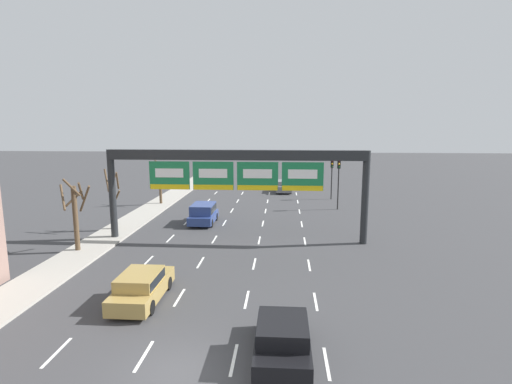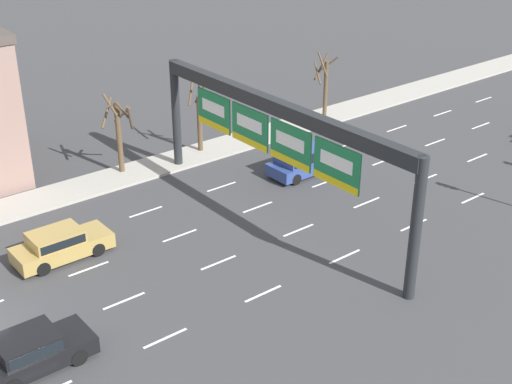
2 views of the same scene
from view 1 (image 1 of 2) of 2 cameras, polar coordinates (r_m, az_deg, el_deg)
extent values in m
plane|color=#3D3D3F|center=(15.00, -10.58, -24.29)|extent=(220.00, 220.00, 0.00)
cube|color=white|center=(17.54, -26.57, -19.80)|extent=(0.12, 2.00, 0.01)
cube|color=white|center=(21.51, -19.68, -13.74)|extent=(0.12, 2.00, 0.01)
cube|color=white|center=(25.84, -15.22, -9.52)|extent=(0.12, 2.00, 0.01)
cube|color=white|center=(30.38, -12.13, -6.51)|extent=(0.12, 2.00, 0.01)
cube|color=white|center=(35.04, -9.89, -4.27)|extent=(0.12, 2.00, 0.01)
cube|color=white|center=(39.79, -8.18, -2.56)|extent=(0.12, 2.00, 0.01)
cube|color=white|center=(44.59, -6.84, -1.22)|extent=(0.12, 2.00, 0.01)
cube|color=white|center=(49.43, -5.76, -0.13)|extent=(0.12, 2.00, 0.01)
cube|color=white|center=(54.30, -4.88, 0.76)|extent=(0.12, 2.00, 0.01)
cube|color=white|center=(59.19, -4.14, 1.50)|extent=(0.12, 2.00, 0.01)
cube|color=white|center=(16.24, -15.71, -21.61)|extent=(0.12, 2.00, 0.01)
cube|color=white|center=(20.46, -10.89, -14.57)|extent=(0.12, 2.00, 0.01)
cube|color=white|center=(24.98, -7.94, -9.95)|extent=(0.12, 2.00, 0.01)
cube|color=white|center=(29.65, -5.95, -6.74)|extent=(0.12, 2.00, 0.01)
cube|color=white|center=(34.41, -4.53, -4.42)|extent=(0.12, 2.00, 0.01)
cube|color=white|center=(39.24, -3.46, -2.65)|extent=(0.12, 2.00, 0.01)
cube|color=white|center=(44.10, -2.62, -1.28)|extent=(0.12, 2.00, 0.01)
cube|color=white|center=(48.99, -1.96, -0.18)|extent=(0.12, 2.00, 0.01)
cube|color=white|center=(53.90, -1.41, 0.72)|extent=(0.12, 2.00, 0.01)
cube|color=white|center=(58.82, -0.96, 1.47)|extent=(0.12, 2.00, 0.01)
cube|color=white|center=(15.54, -3.18, -22.78)|extent=(0.12, 2.00, 0.01)
cube|color=white|center=(19.92, -1.34, -15.09)|extent=(0.12, 2.00, 0.01)
cube|color=white|center=(24.53, -0.25, -10.22)|extent=(0.12, 2.00, 0.01)
cube|color=white|center=(29.27, 0.47, -6.91)|extent=(0.12, 2.00, 0.01)
cube|color=white|center=(34.09, 0.99, -4.52)|extent=(0.12, 2.00, 0.01)
cube|color=white|center=(38.95, 1.37, -2.73)|extent=(0.12, 2.00, 0.01)
cube|color=white|center=(43.85, 1.67, -1.34)|extent=(0.12, 2.00, 0.01)
cube|color=white|center=(48.76, 1.90, -0.22)|extent=(0.12, 2.00, 0.01)
cube|color=white|center=(53.69, 2.10, 0.69)|extent=(0.12, 2.00, 0.01)
cube|color=white|center=(58.63, 2.26, 1.44)|extent=(0.12, 2.00, 0.01)
cube|color=white|center=(15.53, 10.05, -22.95)|extent=(0.12, 2.00, 0.01)
cube|color=white|center=(19.91, 8.51, -15.21)|extent=(0.12, 2.00, 0.01)
cube|color=white|center=(24.53, 7.59, -10.31)|extent=(0.12, 2.00, 0.01)
cube|color=white|center=(29.27, 6.98, -6.98)|extent=(0.12, 2.00, 0.01)
cube|color=white|center=(34.09, 6.55, -4.59)|extent=(0.12, 2.00, 0.01)
cube|color=white|center=(38.95, 6.23, -2.79)|extent=(0.12, 2.00, 0.01)
cube|color=white|center=(43.84, 5.98, -1.39)|extent=(0.12, 2.00, 0.01)
cube|color=white|center=(48.76, 5.78, -0.27)|extent=(0.12, 2.00, 0.01)
cube|color=white|center=(53.69, 5.62, 0.65)|extent=(0.12, 2.00, 0.01)
cube|color=white|center=(58.63, 5.48, 1.40)|extent=(0.12, 2.00, 0.01)
cylinder|color=#232628|center=(30.83, -19.82, -0.37)|extent=(0.50, 0.50, 6.58)
cylinder|color=#232628|center=(28.80, 15.31, -0.81)|extent=(0.50, 0.50, 6.58)
cube|color=#232628|center=(28.05, -2.92, 5.30)|extent=(18.10, 0.60, 0.70)
cube|color=#197542|center=(28.80, -12.26, 2.33)|extent=(2.87, 0.08, 1.98)
cube|color=white|center=(28.74, -12.29, 2.67)|extent=(2.01, 0.02, 0.63)
cube|color=yellow|center=(28.87, -12.22, 0.73)|extent=(2.81, 0.02, 0.36)
cube|color=#197542|center=(28.09, -6.14, 2.32)|extent=(2.87, 0.08, 1.98)
cube|color=white|center=(28.03, -6.16, 2.67)|extent=(2.01, 0.02, 0.63)
cube|color=yellow|center=(28.16, -6.12, 0.67)|extent=(2.81, 0.02, 0.36)
cube|color=#197542|center=(27.72, 0.22, 2.28)|extent=(2.87, 0.08, 1.98)
cube|color=white|center=(27.65, 0.22, 2.63)|extent=(2.01, 0.02, 0.63)
cube|color=yellow|center=(27.79, 0.21, 0.61)|extent=(2.81, 0.02, 0.36)
cube|color=#197542|center=(27.69, 6.67, 2.20)|extent=(2.87, 0.08, 1.98)
cube|color=white|center=(27.63, 6.68, 2.56)|extent=(2.01, 0.02, 0.63)
cube|color=yellow|center=(27.76, 6.64, 0.53)|extent=(2.81, 0.02, 0.36)
cube|color=#A88947|center=(20.33, -15.90, -13.25)|extent=(1.86, 4.58, 0.71)
cube|color=#A88947|center=(19.85, -16.26, -11.84)|extent=(1.71, 2.38, 0.57)
cube|color=black|center=(19.85, -16.26, -11.84)|extent=(1.74, 2.19, 0.41)
cylinder|color=black|center=(21.88, -16.75, -12.25)|extent=(0.22, 0.66, 0.66)
cylinder|color=black|center=(21.36, -12.43, -12.61)|extent=(0.22, 0.66, 0.66)
cylinder|color=black|center=(19.55, -19.67, -15.12)|extent=(0.22, 0.66, 0.66)
cylinder|color=black|center=(18.97, -14.84, -15.66)|extent=(0.22, 0.66, 0.66)
cube|color=slate|center=(50.21, 3.98, 0.70)|extent=(1.90, 4.78, 0.75)
cube|color=slate|center=(49.83, 3.99, 1.36)|extent=(1.75, 2.48, 0.50)
cube|color=black|center=(49.83, 3.99, 1.36)|extent=(1.78, 2.29, 0.36)
cylinder|color=black|center=(51.67, 3.02, 0.69)|extent=(0.22, 0.66, 0.66)
cylinder|color=black|center=(51.67, 4.93, 0.67)|extent=(0.22, 0.66, 0.66)
cylinder|color=black|center=(48.84, 2.97, 0.17)|extent=(0.22, 0.66, 0.66)
cylinder|color=black|center=(48.84, 4.99, 0.15)|extent=(0.22, 0.66, 0.66)
cube|color=navy|center=(34.30, -7.52, -3.59)|extent=(1.95, 3.94, 0.69)
cube|color=navy|center=(34.10, -7.56, -2.38)|extent=(1.79, 2.76, 0.81)
cube|color=black|center=(34.10, -7.56, -2.38)|extent=(1.83, 2.54, 0.59)
cylinder|color=black|center=(35.65, -8.54, -3.46)|extent=(0.22, 0.66, 0.66)
cylinder|color=black|center=(35.32, -5.72, -3.53)|extent=(0.22, 0.66, 0.66)
cylinder|color=black|center=(33.42, -9.41, -4.37)|extent=(0.22, 0.66, 0.66)
cylinder|color=black|center=(33.06, -6.41, -4.45)|extent=(0.22, 0.66, 0.66)
cube|color=black|center=(15.48, 3.79, -20.57)|extent=(1.93, 4.26, 0.69)
cube|color=black|center=(14.95, 3.82, -18.93)|extent=(1.78, 2.21, 0.59)
cube|color=black|center=(14.95, 3.82, -18.93)|extent=(1.82, 2.04, 0.43)
cylinder|color=black|center=(16.73, 0.62, -18.95)|extent=(0.22, 0.66, 0.66)
cylinder|color=black|center=(16.73, 6.99, -19.02)|extent=(0.22, 0.66, 0.66)
cylinder|color=black|center=(14.54, -0.03, -23.76)|extent=(0.22, 0.66, 0.66)
cylinder|color=black|center=(14.54, 7.55, -23.84)|extent=(0.22, 0.66, 0.66)
cylinder|color=black|center=(45.65, 10.73, 1.21)|extent=(0.12, 0.12, 3.58)
cube|color=black|center=(45.38, 10.82, 4.00)|extent=(0.30, 0.24, 0.90)
sphere|color=#3D0E0C|center=(45.23, 10.85, 4.36)|extent=(0.20, 0.20, 0.20)
sphere|color=gold|center=(45.26, 10.84, 3.99)|extent=(0.20, 0.20, 0.20)
sphere|color=#0E3515|center=(45.29, 10.83, 3.61)|extent=(0.20, 0.20, 0.20)
cylinder|color=black|center=(40.16, 11.65, 0.41)|extent=(0.12, 0.12, 4.10)
cube|color=black|center=(39.85, 11.77, 3.96)|extent=(0.30, 0.24, 0.90)
sphere|color=#3D0E0C|center=(39.69, 11.81, 4.37)|extent=(0.20, 0.20, 0.20)
sphere|color=gold|center=(39.72, 11.80, 3.94)|extent=(0.20, 0.20, 0.20)
sphere|color=#0E3515|center=(39.75, 11.78, 3.51)|extent=(0.20, 0.20, 0.20)
cylinder|color=brown|center=(33.46, -19.55, -1.98)|extent=(0.31, 0.31, 3.55)
cylinder|color=brown|center=(33.55, -19.27, -0.67)|extent=(0.74, 0.38, 1.11)
cylinder|color=brown|center=(33.01, -20.55, 1.56)|extent=(0.76, 0.93, 1.73)
cylinder|color=brown|center=(33.48, -19.87, 1.27)|extent=(0.73, 0.59, 1.31)
cylinder|color=brown|center=(33.07, -19.18, 1.55)|extent=(0.34, 0.81, 1.42)
cylinder|color=brown|center=(42.87, -13.52, 1.10)|extent=(0.28, 0.28, 4.06)
cylinder|color=brown|center=(42.25, -14.14, 2.61)|extent=(1.28, 0.66, 1.26)
cylinder|color=brown|center=(43.31, -13.90, 3.32)|extent=(1.24, 0.97, 1.29)
cylinder|color=brown|center=(42.89, -14.31, 3.11)|extent=(0.21, 1.26, 1.77)
cylinder|color=brown|center=(42.21, -13.70, 3.54)|extent=(0.99, 0.28, 1.68)
cylinder|color=brown|center=(28.63, -24.37, -3.44)|extent=(0.32, 0.32, 4.27)
cylinder|color=brown|center=(28.21, -23.75, 0.12)|extent=(0.40, 1.01, 1.27)
cylinder|color=brown|center=(27.81, -24.85, 0.60)|extent=(1.04, 0.45, 1.19)
cylinder|color=brown|center=(28.30, -25.90, -0.68)|extent=(0.95, 1.24, 1.53)
cylinder|color=brown|center=(28.71, -23.27, -0.89)|extent=(1.32, 1.02, 1.92)
cylinder|color=brown|center=(28.92, -24.58, -0.86)|extent=(1.06, 0.70, 1.06)
camera|label=2|loc=(24.42, 81.13, 23.89)|focal=50.00mm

